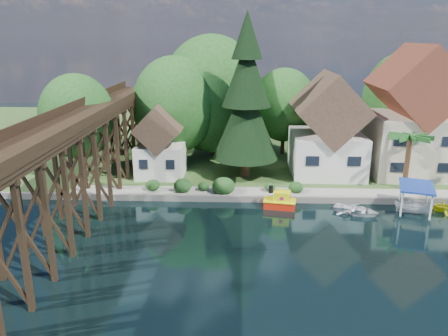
# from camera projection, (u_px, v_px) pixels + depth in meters

# --- Properties ---
(ground) EXTENTS (140.00, 140.00, 0.00)m
(ground) POSITION_uv_depth(u_px,v_px,m) (271.00, 240.00, 33.77)
(ground) COLOR black
(ground) RESTS_ON ground
(bank) EXTENTS (140.00, 52.00, 0.50)m
(bank) POSITION_uv_depth(u_px,v_px,m) (256.00, 138.00, 66.19)
(bank) COLOR #355321
(bank) RESTS_ON ground
(seawall) EXTENTS (60.00, 0.40, 0.62)m
(seawall) POSITION_uv_depth(u_px,v_px,m) (308.00, 200.00, 41.18)
(seawall) COLOR slate
(seawall) RESTS_ON ground
(promenade) EXTENTS (50.00, 2.60, 0.06)m
(promenade) POSITION_uv_depth(u_px,v_px,m) (327.00, 193.00, 42.29)
(promenade) COLOR gray
(promenade) RESTS_ON bank
(trestle_bridge) EXTENTS (4.12, 44.18, 9.30)m
(trestle_bridge) POSITION_uv_depth(u_px,v_px,m) (83.00, 154.00, 37.74)
(trestle_bridge) COLOR black
(trestle_bridge) RESTS_ON ground
(house_left) EXTENTS (7.64, 8.64, 11.02)m
(house_left) POSITION_uv_depth(u_px,v_px,m) (327.00, 132.00, 47.31)
(house_left) COLOR white
(house_left) RESTS_ON bank
(house_center) EXTENTS (8.65, 9.18, 13.89)m
(house_center) POSITION_uv_depth(u_px,v_px,m) (411.00, 120.00, 47.08)
(house_center) COLOR beige
(house_center) RESTS_ON bank
(shed) EXTENTS (5.09, 5.40, 7.85)m
(shed) POSITION_uv_depth(u_px,v_px,m) (161.00, 145.00, 46.91)
(shed) COLOR white
(shed) RESTS_ON bank
(bg_trees) EXTENTS (49.90, 13.30, 10.57)m
(bg_trees) POSITION_uv_depth(u_px,v_px,m) (269.00, 104.00, 51.92)
(bg_trees) COLOR #382314
(bg_trees) RESTS_ON bank
(shrubs) EXTENTS (15.76, 2.47, 1.70)m
(shrubs) POSITION_uv_depth(u_px,v_px,m) (218.00, 185.00, 42.43)
(shrubs) COLOR #193C15
(shrubs) RESTS_ON bank
(conifer) EXTENTS (6.95, 6.95, 17.10)m
(conifer) POSITION_uv_depth(u_px,v_px,m) (246.00, 100.00, 45.02)
(conifer) COLOR #382314
(conifer) RESTS_ON bank
(palm_tree) EXTENTS (5.42, 5.42, 5.85)m
(palm_tree) POSITION_uv_depth(u_px,v_px,m) (410.00, 139.00, 42.13)
(palm_tree) COLOR #382314
(palm_tree) RESTS_ON bank
(tugboat) EXTENTS (3.13, 2.06, 2.11)m
(tugboat) POSITION_uv_depth(u_px,v_px,m) (280.00, 201.00, 39.86)
(tugboat) COLOR red
(tugboat) RESTS_ON ground
(boat_white_a) EXTENTS (4.80, 4.34, 0.82)m
(boat_white_a) POSITION_uv_depth(u_px,v_px,m) (356.00, 209.00, 38.69)
(boat_white_a) COLOR silver
(boat_white_a) RESTS_ON ground
(boat_canopy) EXTENTS (3.91, 4.74, 2.63)m
(boat_canopy) POSITION_uv_depth(u_px,v_px,m) (415.00, 201.00, 38.48)
(boat_canopy) COLOR silver
(boat_canopy) RESTS_ON ground
(boat_yellow) EXTENTS (2.93, 2.70, 1.29)m
(boat_yellow) POSITION_uv_depth(u_px,v_px,m) (444.00, 205.00, 39.03)
(boat_yellow) COLOR #F9F61B
(boat_yellow) RESTS_ON ground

